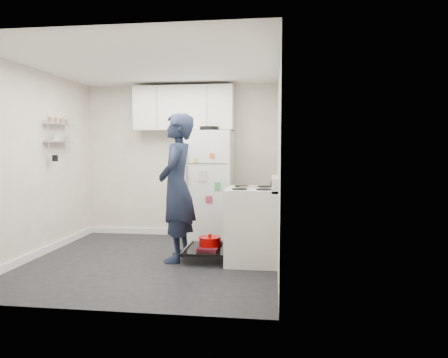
# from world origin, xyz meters

# --- Properties ---
(room) EXTENTS (3.21, 3.21, 2.51)m
(room) POSITION_xyz_m (-0.03, 0.03, 1.21)
(room) COLOR black
(room) RESTS_ON ground
(electric_range) EXTENTS (0.66, 0.76, 1.10)m
(electric_range) POSITION_xyz_m (1.26, 0.15, 0.47)
(electric_range) COLOR silver
(electric_range) RESTS_ON ground
(open_oven_door) EXTENTS (0.55, 0.70, 0.22)m
(open_oven_door) POSITION_xyz_m (0.70, 0.14, 0.19)
(open_oven_door) COLOR black
(open_oven_door) RESTS_ON ground
(refrigerator) EXTENTS (0.72, 0.74, 1.80)m
(refrigerator) POSITION_xyz_m (0.54, 1.25, 0.87)
(refrigerator) COLOR white
(refrigerator) RESTS_ON ground
(upper_cabinets) EXTENTS (1.60, 0.33, 0.70)m
(upper_cabinets) POSITION_xyz_m (0.10, 1.43, 2.10)
(upper_cabinets) COLOR silver
(upper_cabinets) RESTS_ON room
(wall_shelf_rack) EXTENTS (0.14, 0.60, 0.61)m
(wall_shelf_rack) POSITION_xyz_m (-1.52, 0.49, 1.68)
(wall_shelf_rack) COLOR #B2B2B7
(wall_shelf_rack) RESTS_ON room
(person) EXTENTS (0.46, 0.70, 1.91)m
(person) POSITION_xyz_m (0.30, 0.11, 0.95)
(person) COLOR #192138
(person) RESTS_ON ground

